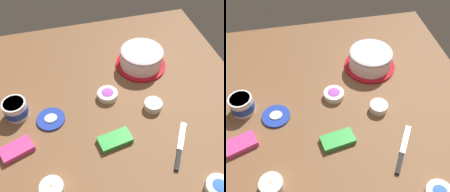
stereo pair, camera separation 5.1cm
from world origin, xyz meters
The scene contains 11 objects.
ground_plane centered at (0.00, 0.00, 0.00)m, with size 1.54×1.54×0.00m, color brown.
frosted_cake centered at (0.32, 0.31, 0.05)m, with size 0.26×0.26×0.11m.
frosting_tub centered at (-0.32, 0.14, 0.04)m, with size 0.11×0.11×0.08m.
frosting_tub_lid centered at (-0.18, 0.07, 0.01)m, with size 0.13×0.13×0.02m.
spreading_knife centered at (0.31, -0.22, 0.01)m, with size 0.14×0.21×0.01m.
sprinkle_bowl_green centered at (0.28, 0.02, 0.02)m, with size 0.08×0.08×0.04m.
sprinkle_bowl_orange centered at (-0.21, -0.26, 0.02)m, with size 0.09×0.09×0.04m.
sprinkle_bowl_rainbow centered at (0.10, 0.14, 0.02)m, with size 0.10×0.10×0.04m.
sprinkle_bowl_blue centered at (0.38, -0.41, 0.02)m, with size 0.10×0.10×0.04m.
candy_box_lower centered at (-0.33, -0.05, 0.01)m, with size 0.13×0.07×0.03m, color #E53D8E.
candy_box_upper centered at (0.07, -0.11, 0.01)m, with size 0.14×0.07×0.02m, color green.
Camera 1 is at (-0.11, -0.71, 0.99)m, focal length 44.34 mm.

